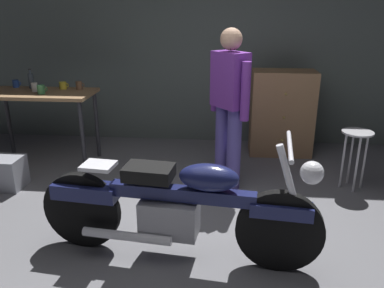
% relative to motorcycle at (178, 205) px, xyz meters
% --- Properties ---
extents(ground_plane, '(12.00, 12.00, 0.00)m').
position_rel_motorcycle_xyz_m(ground_plane, '(0.06, 0.13, -0.45)').
color(ground_plane, slate).
extents(back_wall, '(8.00, 0.12, 3.10)m').
position_rel_motorcycle_xyz_m(back_wall, '(0.06, 2.93, 1.10)').
color(back_wall, '#56605B').
rests_on(back_wall, ground_plane).
extents(workbench, '(1.30, 0.64, 0.90)m').
position_rel_motorcycle_xyz_m(workbench, '(-1.90, 1.82, 0.34)').
color(workbench, '#99724C').
rests_on(workbench, ground_plane).
extents(motorcycle, '(2.18, 0.60, 1.00)m').
position_rel_motorcycle_xyz_m(motorcycle, '(0.00, 0.00, 0.00)').
color(motorcycle, black).
rests_on(motorcycle, ground_plane).
extents(person_standing, '(0.41, 0.46, 1.67)m').
position_rel_motorcycle_xyz_m(person_standing, '(0.37, 1.37, 0.48)').
color(person_standing, '#534898').
rests_on(person_standing, ground_plane).
extents(shop_stool, '(0.32, 0.32, 0.64)m').
position_rel_motorcycle_xyz_m(shop_stool, '(1.71, 1.39, 0.05)').
color(shop_stool, '#B2B2B7').
rests_on(shop_stool, ground_plane).
extents(wooden_dresser, '(0.80, 0.47, 1.10)m').
position_rel_motorcycle_xyz_m(wooden_dresser, '(1.07, 2.43, 0.10)').
color(wooden_dresser, '#99724C').
rests_on(wooden_dresser, ground_plane).
extents(storage_bin, '(0.44, 0.32, 0.34)m').
position_rel_motorcycle_xyz_m(storage_bin, '(-2.05, 1.07, -0.28)').
color(storage_bin, gray).
rests_on(storage_bin, ground_plane).
extents(mug_blue_enamel, '(0.11, 0.08, 0.09)m').
position_rel_motorcycle_xyz_m(mug_blue_enamel, '(-2.30, 2.06, 0.50)').
color(mug_blue_enamel, '#2D51AD').
rests_on(mug_blue_enamel, workbench).
extents(mug_white_ceramic, '(0.11, 0.07, 0.11)m').
position_rel_motorcycle_xyz_m(mug_white_ceramic, '(-1.94, 1.83, 0.50)').
color(mug_white_ceramic, white).
rests_on(mug_white_ceramic, workbench).
extents(mug_yellow_tall, '(0.12, 0.09, 0.09)m').
position_rel_motorcycle_xyz_m(mug_yellow_tall, '(-1.67, 2.01, 0.49)').
color(mug_yellow_tall, yellow).
rests_on(mug_yellow_tall, workbench).
extents(mug_brown_stoneware, '(0.11, 0.07, 0.10)m').
position_rel_motorcycle_xyz_m(mug_brown_stoneware, '(-1.46, 2.00, 0.50)').
color(mug_brown_stoneware, brown).
rests_on(mug_brown_stoneware, workbench).
extents(mug_green_speckled, '(0.12, 0.09, 0.10)m').
position_rel_motorcycle_xyz_m(mug_green_speckled, '(-1.80, 1.71, 0.50)').
color(mug_green_speckled, '#3D7F4C').
rests_on(mug_green_speckled, workbench).
extents(bottle, '(0.06, 0.06, 0.24)m').
position_rel_motorcycle_xyz_m(bottle, '(-2.07, 2.02, 0.55)').
color(bottle, '#3F4C59').
rests_on(bottle, workbench).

